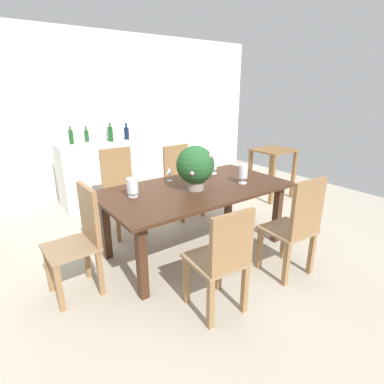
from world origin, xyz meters
The scene contains 20 objects.
ground_plane centered at (0.00, 0.00, 0.00)m, with size 7.04×7.04×0.00m, color #BCB29E.
back_wall centered at (0.00, 2.60, 1.30)m, with size 6.40×0.10×2.60m, color white.
dining_table centered at (0.00, -0.12, 0.64)m, with size 1.99×1.08×0.73m.
chair_near_left centered at (-0.46, -1.07, 0.51)m, with size 0.44×0.45×0.91m.
chair_far_left centered at (-0.44, 0.86, 0.56)m, with size 0.45×0.50×1.03m.
chair_far_right centered at (0.44, 0.85, 0.54)m, with size 0.46×0.46×0.98m.
chair_near_right centered at (0.44, -1.08, 0.54)m, with size 0.45×0.44×0.99m.
chair_head_end centered at (-1.23, -0.11, 0.53)m, with size 0.43×0.42×0.96m.
flower_centerpiece centered at (-0.05, -0.17, 0.98)m, with size 0.39×0.39×0.46m.
crystal_vase_left centered at (0.50, -0.30, 0.86)m, with size 0.10×0.10×0.21m.
crystal_vase_center_near centered at (-0.66, 0.01, 0.84)m, with size 0.11×0.11×0.18m.
crystal_vase_right centered at (0.48, 0.19, 0.85)m, with size 0.10×0.10×0.20m.
wine_glass centered at (-0.10, 0.25, 0.84)m, with size 0.07×0.07×0.15m.
kitchen_counter centered at (-0.18, 1.91, 0.48)m, with size 1.46×0.50×0.96m, color silver.
wine_bottle_tall centered at (-0.11, 1.98, 1.08)m, with size 0.08×0.08×0.29m.
wine_bottle_clear centered at (0.15, 1.89, 1.06)m, with size 0.08×0.08×0.25m.
wine_bottle_dark centered at (-0.42, 2.06, 1.05)m, with size 0.06×0.06×0.23m.
wine_bottle_amber centered at (-0.13, 1.85, 1.07)m, with size 0.07×0.07×0.28m.
wine_bottle_green centered at (-0.67, 1.97, 1.07)m, with size 0.06×0.06×0.26m.
side_table centered at (2.04, 0.54, 0.59)m, with size 0.60×0.55×0.80m.
Camera 1 is at (-1.82, -2.55, 1.73)m, focal length 28.25 mm.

